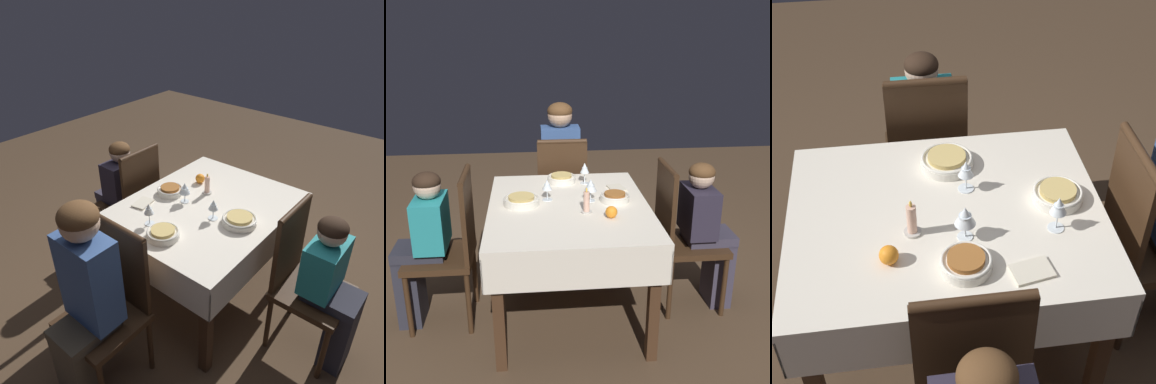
% 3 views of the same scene
% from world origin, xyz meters
% --- Properties ---
extents(ground_plane, '(8.00, 8.00, 0.00)m').
position_xyz_m(ground_plane, '(0.00, 0.00, 0.00)').
color(ground_plane, '#4C3826').
extents(dining_table, '(1.21, 0.98, 0.75)m').
position_xyz_m(dining_table, '(0.00, 0.00, 0.65)').
color(dining_table, silver).
rests_on(dining_table, ground_plane).
extents(chair_west, '(0.41, 0.41, 0.98)m').
position_xyz_m(chair_west, '(-0.84, 0.01, 0.53)').
color(chair_west, '#382314').
rests_on(chair_west, ground_plane).
extents(chair_south, '(0.41, 0.41, 0.98)m').
position_xyz_m(chair_south, '(0.02, -0.72, 0.53)').
color(chair_south, '#382314').
rests_on(chair_south, ground_plane).
extents(person_child_teal, '(0.30, 0.33, 0.99)m').
position_xyz_m(person_child_teal, '(0.02, -0.90, 0.54)').
color(person_child_teal, '#282833').
rests_on(person_child_teal, ground_plane).
extents(bowl_west, '(0.20, 0.20, 0.06)m').
position_xyz_m(bowl_west, '(-0.44, -0.01, 0.78)').
color(bowl_west, silver).
rests_on(bowl_west, dining_table).
extents(wine_glass_west, '(0.06, 0.06, 0.15)m').
position_xyz_m(wine_glass_west, '(-0.39, 0.14, 0.85)').
color(wine_glass_west, white).
rests_on(wine_glass_west, dining_table).
extents(bowl_south, '(0.22, 0.22, 0.06)m').
position_xyz_m(bowl_south, '(-0.04, -0.29, 0.78)').
color(bowl_south, silver).
rests_on(bowl_south, dining_table).
extents(wine_glass_south, '(0.06, 0.06, 0.14)m').
position_xyz_m(wine_glass_south, '(-0.09, -0.13, 0.84)').
color(wine_glass_south, white).
rests_on(wine_glass_south, dining_table).
extents(bowl_north, '(0.18, 0.18, 0.06)m').
position_xyz_m(bowl_north, '(-0.03, 0.29, 0.78)').
color(bowl_north, silver).
rests_on(bowl_north, dining_table).
extents(wine_glass_north, '(0.08, 0.08, 0.14)m').
position_xyz_m(wine_glass_north, '(-0.05, 0.14, 0.85)').
color(wine_glass_north, white).
rests_on(wine_glass_north, dining_table).
extents(candle_centerpiece, '(0.07, 0.07, 0.15)m').
position_xyz_m(candle_centerpiece, '(0.14, 0.09, 0.81)').
color(candle_centerpiece, beige).
rests_on(candle_centerpiece, dining_table).
extents(orange_fruit, '(0.07, 0.07, 0.07)m').
position_xyz_m(orange_fruit, '(0.23, 0.23, 0.78)').
color(orange_fruit, orange).
rests_on(orange_fruit, dining_table).
extents(napkin_red_folded, '(0.16, 0.12, 0.01)m').
position_xyz_m(napkin_red_folded, '(-0.25, 0.34, 0.75)').
color(napkin_red_folded, beige).
rests_on(napkin_red_folded, dining_table).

